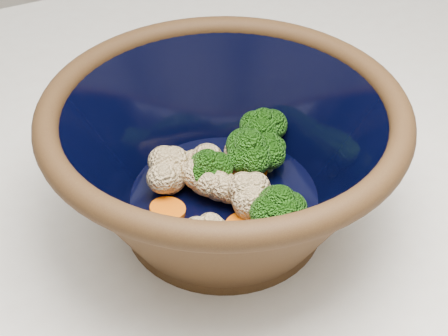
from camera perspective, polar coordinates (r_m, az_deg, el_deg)
mixing_bowl at (r=0.53m, az=-0.00°, el=1.05°), size 0.30×0.30×0.13m
vegetable_pile at (r=0.55m, az=0.89°, el=-0.65°), size 0.15×0.15×0.05m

